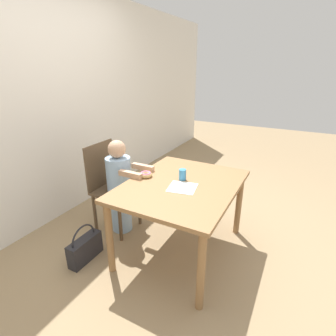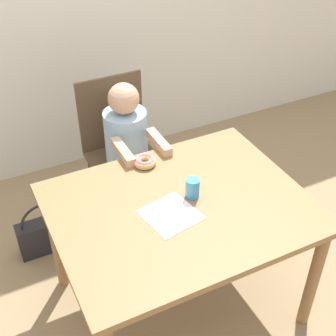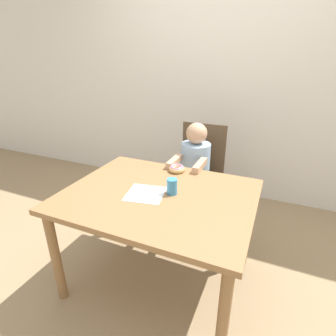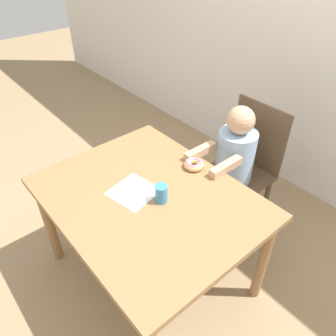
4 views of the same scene
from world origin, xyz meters
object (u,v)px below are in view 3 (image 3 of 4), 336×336
(chair, at_px, (199,175))
(cup, at_px, (172,186))
(handbag, at_px, (142,202))
(donut, at_px, (177,168))
(child_figure, at_px, (194,178))

(chair, bearing_deg, cup, -85.47)
(handbag, bearing_deg, chair, 12.17)
(chair, height_order, cup, chair)
(chair, distance_m, donut, 0.53)
(chair, distance_m, child_figure, 0.12)
(donut, height_order, handbag, donut)
(chair, distance_m, cup, 0.84)
(handbag, distance_m, cup, 1.11)
(chair, relative_size, child_figure, 0.94)
(donut, distance_m, handbag, 0.87)
(chair, bearing_deg, handbag, -167.83)
(handbag, bearing_deg, child_figure, -0.28)
(chair, xyz_separation_m, handbag, (-0.55, -0.12, -0.36))
(child_figure, distance_m, cup, 0.72)
(donut, bearing_deg, cup, -73.45)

